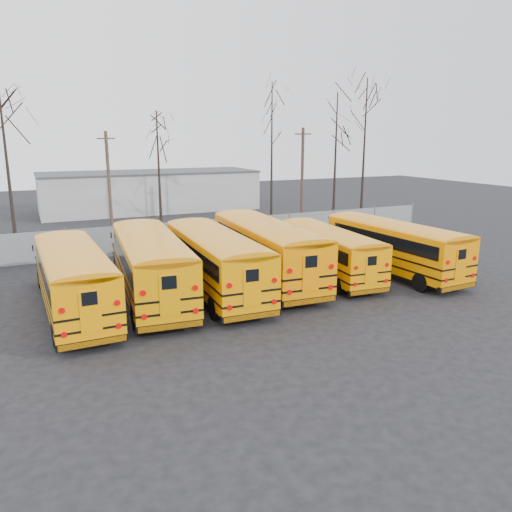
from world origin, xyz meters
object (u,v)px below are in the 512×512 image
bus_b (150,261)px  utility_pole_left (109,185)px  bus_e (327,248)px  bus_c (214,256)px  bus_d (265,246)px  bus_f (391,243)px  bus_a (73,274)px  utility_pole_right (302,175)px

bus_b → utility_pole_left: (0.70, 15.92, 2.24)m
bus_e → utility_pole_left: utility_pole_left is taller
bus_b → bus_c: bus_b is taller
bus_d → utility_pole_left: utility_pole_left is taller
bus_d → bus_f: bus_d is taller
bus_b → utility_pole_left: size_ratio=1.46×
bus_d → bus_e: bearing=-7.0°
bus_b → bus_f: size_ratio=1.07×
bus_a → bus_f: 17.13m
bus_a → bus_e: 13.46m
bus_a → utility_pole_right: (21.12, 16.72, 2.55)m
bus_f → bus_d: bearing=164.2°
bus_a → bus_c: size_ratio=0.96×
bus_a → bus_e: size_ratio=1.09×
bus_a → utility_pole_left: 17.24m
bus_f → bus_a: bearing=175.1°
bus_f → utility_pole_right: size_ratio=1.31×
bus_f → bus_c: bearing=172.7°
bus_d → bus_b: bearing=-172.1°
bus_a → utility_pole_right: size_ratio=1.31×
bus_b → bus_d: bearing=9.5°
bus_a → bus_c: bus_c is taller
bus_c → utility_pole_right: 22.06m
bus_d → bus_f: bearing=-9.1°
bus_d → utility_pole_right: (11.22, 15.60, 2.39)m
bus_b → bus_c: 3.13m
bus_f → utility_pole_right: bearing=73.5°
bus_c → bus_f: (10.47, -0.72, -0.09)m
bus_c → utility_pole_left: utility_pole_left is taller
bus_a → utility_pole_left: utility_pole_left is taller
bus_d → utility_pole_right: size_ratio=1.43×
bus_a → bus_e: bearing=0.4°
bus_c → utility_pole_left: (-2.40, 16.29, 2.28)m
bus_f → utility_pole_left: 21.46m
bus_c → bus_e: bus_c is taller
bus_f → utility_pole_right: utility_pole_right is taller
bus_a → bus_f: bus_a is taller
bus_e → utility_pole_left: size_ratio=1.25×
utility_pole_right → bus_f: bearing=-94.3°
bus_f → utility_pole_left: (-12.87, 17.01, 2.36)m
bus_e → utility_pole_left: 18.69m
bus_a → bus_f: (17.12, -0.47, -0.01)m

